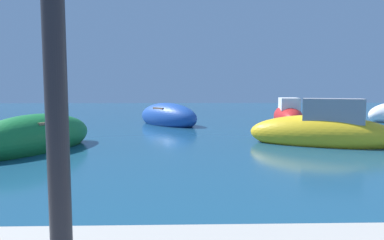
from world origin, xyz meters
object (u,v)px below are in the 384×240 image
object	(u,v)px
moored_boat_0	(168,117)
moored_boat_4	(321,131)
moored_boat_2	(36,137)
moored_boat_7	(288,115)

from	to	relation	value
moored_boat_0	moored_boat_4	xyz separation A→B (m)	(5.74, -6.83, 0.06)
moored_boat_0	moored_boat_4	bearing A→B (deg)	179.98
moored_boat_2	moored_boat_7	xyz separation A→B (m)	(10.73, 8.12, 0.03)
moored_boat_2	moored_boat_7	size ratio (longest dim) A/B	1.03
moored_boat_0	moored_boat_2	xyz separation A→B (m)	(-3.93, -7.63, -0.01)
moored_boat_2	moored_boat_7	distance (m)	13.45
moored_boat_7	moored_boat_2	bearing A→B (deg)	136.92
moored_boat_4	moored_boat_2	bearing A→B (deg)	25.92
moored_boat_0	moored_boat_7	world-z (taller)	moored_boat_7
moored_boat_2	moored_boat_4	world-z (taller)	moored_boat_4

